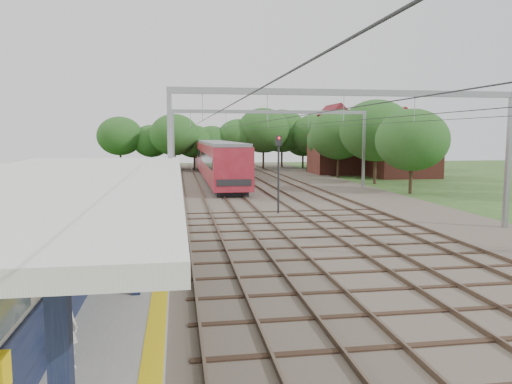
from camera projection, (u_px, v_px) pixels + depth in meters
ballast_bed at (289, 196)px, 39.27m from camera, size 18.00×90.00×0.10m
platform at (114, 242)px, 21.77m from camera, size 5.00×52.00×0.35m
yellow_stripe at (166, 237)px, 22.09m from camera, size 0.45×52.00×0.01m
station_building at (33, 232)px, 14.47m from camera, size 3.41×18.00×3.40m
canopy at (62, 179)px, 13.48m from camera, size 6.40×20.00×3.44m
rail_tracks at (258, 195)px, 38.87m from camera, size 11.80×88.00×0.15m
catenary_system at (296, 125)px, 33.92m from camera, size 17.22×88.00×7.00m
tree_band at (242, 135)px, 65.31m from camera, size 31.72×30.88×8.82m
house_near at (403, 151)px, 57.28m from camera, size 7.00×6.12×7.89m
house_far at (344, 148)px, 62.36m from camera, size 8.00×6.12×8.66m
person at (63, 327)px, 9.58m from camera, size 0.69×0.57×1.64m
bicycle at (147, 225)px, 22.04m from camera, size 1.87×1.07×1.08m
train at (215, 158)px, 56.27m from camera, size 3.12×38.89×4.09m
signal_post at (278, 163)px, 30.05m from camera, size 0.34×0.28×4.82m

